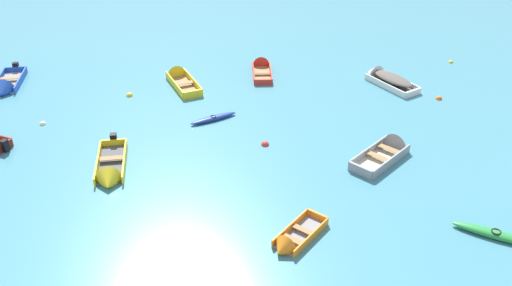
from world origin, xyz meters
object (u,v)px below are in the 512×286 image
Objects in this scene: rowboat_red_midfield_right at (261,67)px; mooring_buoy_between_boats_right at (439,99)px; mooring_buoy_far_field at (451,63)px; rowboat_blue_back_row_right at (6,87)px; kayak_deep_blue_far_back at (213,118)px; mooring_buoy_central at (265,145)px; mooring_buoy_outer_edge at (130,96)px; rowboat_white_center at (385,78)px; rowboat_yellow_near_right at (110,173)px; rowboat_yellow_near_left at (179,78)px; rowboat_orange_foreground_center at (291,242)px; kayak_green_outer_right at (495,234)px; rowboat_grey_distant_center at (390,149)px; mooring_buoy_near_foreground at (43,124)px.

mooring_buoy_between_boats_right is (11.75, -4.72, -0.19)m from rowboat_red_midfield_right.
rowboat_blue_back_row_right is at bearing -170.04° from mooring_buoy_far_field.
rowboat_red_midfield_right is 11.47× the size of mooring_buoy_far_field.
kayak_deep_blue_far_back is 4.30m from mooring_buoy_central.
mooring_buoy_outer_edge is at bearing -164.67° from mooring_buoy_far_field.
rowboat_blue_back_row_right is 10.47× the size of mooring_buoy_central.
rowboat_white_center reaches higher than mooring_buoy_central.
rowboat_yellow_near_right is at bearing -144.07° from mooring_buoy_far_field.
kayak_deep_blue_far_back is 7.85m from rowboat_yellow_near_right.
mooring_buoy_outer_edge is at bearing 150.51° from kayak_deep_blue_far_back.
rowboat_yellow_near_left is 1.43× the size of rowboat_orange_foreground_center.
kayak_deep_blue_far_back is at bearing 110.81° from rowboat_orange_foreground_center.
rowboat_orange_foreground_center reaches higher than mooring_buoy_far_field.
kayak_deep_blue_far_back is 0.61× the size of rowboat_blue_back_row_right.
rowboat_orange_foreground_center is 7.86× the size of mooring_buoy_between_boats_right.
rowboat_yellow_near_left is at bearing 40.64° from mooring_buoy_outer_edge.
rowboat_white_center is 1.23× the size of kayak_green_outer_right.
kayak_green_outer_right is (27.80, -14.76, -0.05)m from rowboat_blue_back_row_right.
rowboat_grey_distant_center is at bearing -17.49° from rowboat_blue_back_row_right.
rowboat_white_center is at bearing -13.70° from rowboat_red_midfield_right.
kayak_deep_blue_far_back is 0.71× the size of rowboat_red_midfield_right.
rowboat_blue_back_row_right is at bearing 133.15° from rowboat_yellow_near_right.
mooring_buoy_far_field is 0.85× the size of mooring_buoy_between_boats_right.
kayak_green_outer_right is 9.03m from rowboat_orange_foreground_center.
rowboat_white_center is 0.96× the size of rowboat_yellow_near_left.
rowboat_white_center is 10.72× the size of mooring_buoy_between_boats_right.
kayak_deep_blue_far_back is 19.69m from mooring_buoy_far_field.
rowboat_yellow_near_right reaches higher than mooring_buoy_outer_edge.
rowboat_grey_distant_center is 25.72m from rowboat_blue_back_row_right.
rowboat_grey_distant_center reaches higher than kayak_green_outer_right.
rowboat_yellow_near_left is at bearing 8.69° from rowboat_blue_back_row_right.
rowboat_red_midfield_right is (5.77, 2.14, -0.04)m from rowboat_yellow_near_left.
rowboat_yellow_near_left is 1.29× the size of kayak_green_outer_right.
rowboat_yellow_near_left reaches higher than rowboat_orange_foreground_center.
kayak_green_outer_right is at bearing -100.67° from mooring_buoy_far_field.
mooring_buoy_between_boats_right is 20.48m from mooring_buoy_outer_edge.
rowboat_grey_distant_center is 1.28× the size of rowboat_orange_foreground_center.
rowboat_red_midfield_right reaches higher than mooring_buoy_near_foreground.
mooring_buoy_far_field is at bearing 20.77° from mooring_buoy_near_foreground.
rowboat_red_midfield_right reaches higher than kayak_deep_blue_far_back.
rowboat_yellow_near_left is 0.96× the size of rowboat_yellow_near_right.
mooring_buoy_near_foreground is at bearing 157.20° from kayak_green_outer_right.
mooring_buoy_outer_edge is (-17.36, -2.56, -0.34)m from rowboat_white_center.
mooring_buoy_far_field is (3.83, 20.31, -0.17)m from kayak_green_outer_right.
rowboat_yellow_near_right reaches higher than rowboat_red_midfield_right.
mooring_buoy_central is at bearing -151.55° from mooring_buoy_between_boats_right.
kayak_green_outer_right is at bearing -36.03° from mooring_buoy_outer_edge.
mooring_buoy_central is at bearing -42.26° from kayak_deep_blue_far_back.
kayak_green_outer_right is (16.28, -16.52, -0.06)m from rowboat_yellow_near_left.
rowboat_yellow_near_right is at bearing -118.07° from rowboat_red_midfield_right.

